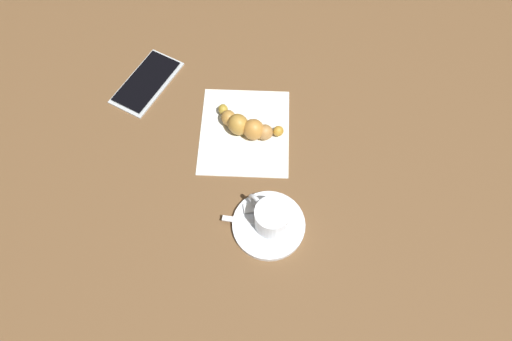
% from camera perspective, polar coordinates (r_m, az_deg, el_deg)
% --- Properties ---
extents(ground_plane, '(1.80, 1.80, 0.00)m').
position_cam_1_polar(ground_plane, '(0.83, -0.42, -0.31)').
color(ground_plane, brown).
extents(saucer, '(0.12, 0.12, 0.01)m').
position_cam_1_polar(saucer, '(0.78, 1.56, -6.67)').
color(saucer, silver).
rests_on(saucer, ground).
extents(espresso_cup, '(0.07, 0.07, 0.05)m').
position_cam_1_polar(espresso_cup, '(0.75, 1.86, -5.66)').
color(espresso_cup, silver).
rests_on(espresso_cup, saucer).
extents(teaspoon, '(0.03, 0.12, 0.01)m').
position_cam_1_polar(teaspoon, '(0.77, 1.86, -6.60)').
color(teaspoon, silver).
rests_on(teaspoon, saucer).
extents(sugar_packet, '(0.03, 0.06, 0.01)m').
position_cam_1_polar(sugar_packet, '(0.78, 0.70, -4.46)').
color(sugar_packet, white).
rests_on(sugar_packet, saucer).
extents(napkin, '(0.19, 0.17, 0.00)m').
position_cam_1_polar(napkin, '(0.87, -1.39, 4.80)').
color(napkin, silver).
rests_on(napkin, ground).
extents(croissant, '(0.08, 0.13, 0.04)m').
position_cam_1_polar(croissant, '(0.85, -1.28, 5.46)').
color(croissant, '#A3862C').
rests_on(croissant, napkin).
extents(cell_phone, '(0.17, 0.14, 0.01)m').
position_cam_1_polar(cell_phone, '(0.95, -13.16, 10.45)').
color(cell_phone, '#B6BDC1').
rests_on(cell_phone, ground).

